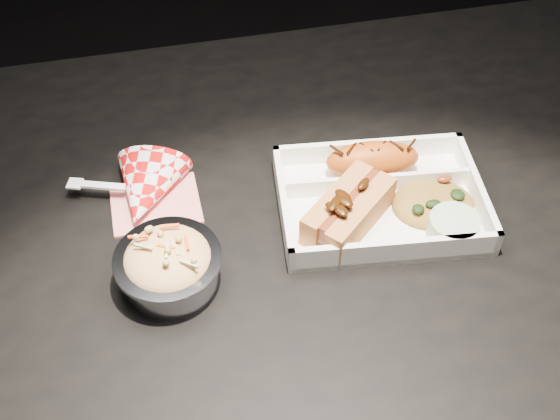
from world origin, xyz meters
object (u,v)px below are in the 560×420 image
(food_tray, at_px, (379,202))
(fried_pastry, at_px, (372,160))
(foil_coleslaw_cup, at_px, (169,264))
(dining_table, at_px, (301,259))
(hotdog, at_px, (349,208))
(napkin_fork, at_px, (145,191))

(food_tray, height_order, fried_pastry, fried_pastry)
(foil_coleslaw_cup, bearing_deg, fried_pastry, 22.33)
(dining_table, distance_m, food_tray, 0.14)
(dining_table, relative_size, food_tray, 4.46)
(dining_table, distance_m, hotdog, 0.14)
(food_tray, xyz_separation_m, fried_pastry, (0.01, 0.05, 0.02))
(dining_table, height_order, foil_coleslaw_cup, foil_coleslaw_cup)
(hotdog, bearing_deg, fried_pastry, 13.26)
(dining_table, relative_size, napkin_fork, 7.41)
(dining_table, xyz_separation_m, fried_pastry, (0.10, 0.04, 0.12))
(dining_table, height_order, hotdog, hotdog)
(food_tray, xyz_separation_m, napkin_fork, (-0.28, 0.08, 0.01))
(dining_table, distance_m, foil_coleslaw_cup, 0.22)
(food_tray, bearing_deg, dining_table, -179.98)
(foil_coleslaw_cup, bearing_deg, dining_table, 21.79)
(food_tray, xyz_separation_m, foil_coleslaw_cup, (-0.27, -0.06, 0.02))
(hotdog, distance_m, napkin_fork, 0.26)
(hotdog, bearing_deg, foil_coleslaw_cup, 147.98)
(food_tray, relative_size, napkin_fork, 1.66)
(fried_pastry, distance_m, napkin_fork, 0.29)
(hotdog, xyz_separation_m, foil_coleslaw_cup, (-0.22, -0.04, -0.00))
(food_tray, bearing_deg, fried_pastry, 90.00)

